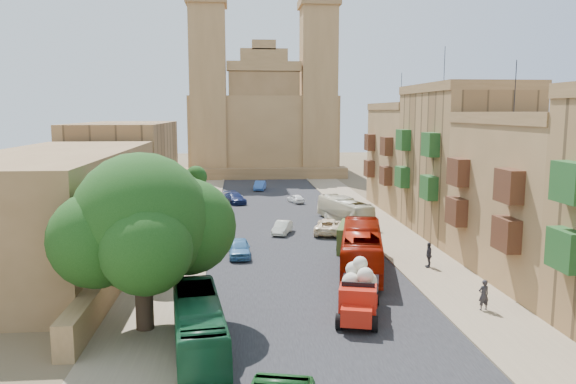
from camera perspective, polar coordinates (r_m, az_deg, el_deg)
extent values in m
plane|color=brown|center=(27.60, 4.97, -16.09)|extent=(260.00, 260.00, 0.00)
cube|color=black|center=(56.10, -0.36, -3.46)|extent=(14.00, 140.00, 0.01)
cube|color=#806D54|center=(57.64, 9.11, -3.25)|extent=(5.00, 140.00, 0.01)
cube|color=#806D54|center=(56.14, -10.09, -3.58)|extent=(5.00, 140.00, 0.01)
cube|color=#806D54|center=(57.08, 6.67, -3.26)|extent=(0.25, 140.00, 0.12)
cube|color=#806D54|center=(55.96, -7.54, -3.50)|extent=(0.25, 140.00, 0.12)
cube|color=#205122|center=(31.03, 26.36, -5.29)|extent=(0.90, 2.20, 2.00)
cube|color=#205122|center=(30.47, 26.76, 0.88)|extent=(0.90, 2.20, 2.00)
cube|color=olive|center=(41.66, 24.48, -0.95)|extent=(8.00, 14.00, 10.50)
cube|color=brown|center=(41.22, 24.95, 6.83)|extent=(8.20, 14.00, 0.80)
cylinder|color=black|center=(43.24, 22.09, 9.94)|extent=(0.06, 0.06, 3.60)
cube|color=#4B2919|center=(36.40, 21.27, -4.02)|extent=(0.90, 2.20, 2.00)
cube|color=#4B2919|center=(43.43, 16.72, -1.90)|extent=(0.90, 2.20, 2.00)
cube|color=#4B2919|center=(35.93, 21.52, 0.57)|extent=(0.90, 2.20, 2.00)
cube|color=#4B2919|center=(43.03, 16.88, 1.96)|extent=(0.90, 2.20, 2.00)
cube|color=olive|center=(54.03, 17.27, 2.69)|extent=(8.00, 14.00, 13.00)
cube|color=brown|center=(53.85, 17.59, 10.01)|extent=(8.20, 14.00, 0.80)
cylinder|color=black|center=(56.22, 15.61, 12.25)|extent=(0.06, 0.06, 3.60)
cube|color=#205122|center=(48.99, 14.11, 0.44)|extent=(0.90, 2.20, 2.00)
cube|color=#205122|center=(56.39, 11.51, 1.51)|extent=(0.90, 2.20, 2.00)
cube|color=#205122|center=(48.64, 14.26, 4.69)|extent=(0.90, 2.20, 2.00)
cube|color=#205122|center=(56.09, 11.62, 5.21)|extent=(0.90, 2.20, 2.00)
cube|color=olive|center=(67.20, 12.73, 3.22)|extent=(8.00, 14.00, 11.50)
cube|color=brown|center=(66.97, 12.90, 8.47)|extent=(8.20, 14.00, 0.80)
cylinder|color=black|center=(69.41, 11.44, 10.31)|extent=(0.06, 0.06, 3.60)
cube|color=#4B2919|center=(62.34, 9.89, 1.65)|extent=(0.90, 2.20, 2.00)
cube|color=#4B2919|center=(69.90, 8.24, 2.39)|extent=(0.90, 2.20, 2.00)
cube|color=#4B2919|center=(62.07, 9.96, 4.61)|extent=(0.90, 2.20, 2.00)
cube|color=#4B2919|center=(69.66, 8.30, 5.02)|extent=(0.90, 2.20, 2.00)
cube|color=olive|center=(46.65, -14.86, -5.01)|extent=(1.00, 40.00, 1.80)
cube|color=brown|center=(45.40, -22.30, -1.47)|extent=(10.00, 28.00, 8.40)
cube|color=olive|center=(70.36, -16.13, 2.70)|extent=(10.00, 22.00, 10.00)
cube|color=olive|center=(105.94, -2.64, 5.84)|extent=(26.00, 20.00, 14.00)
cube|color=brown|center=(95.93, -2.35, 1.94)|extent=(28.00, 4.00, 1.80)
cube|color=brown|center=(97.07, -2.43, 7.40)|extent=(12.00, 2.00, 16.00)
cube|color=olive|center=(97.36, -2.46, 12.64)|extent=(12.60, 2.40, 1.60)
cube|color=olive|center=(97.50, -2.47, 13.64)|extent=(8.00, 2.00, 2.40)
cube|color=olive|center=(97.69, -2.47, 14.69)|extent=(4.00, 2.00, 1.60)
cube|color=olive|center=(98.44, -8.10, 9.95)|extent=(6.00, 6.00, 29.00)
cube|color=brown|center=(100.07, -8.28, 18.63)|extent=(6.80, 6.80, 1.40)
cube|color=olive|center=(99.30, 3.09, 10.01)|extent=(6.00, 6.00, 29.00)
cube|color=brown|center=(100.92, 3.16, 18.61)|extent=(6.80, 6.80, 1.40)
cylinder|color=#35251A|center=(30.72, -14.40, -10.22)|extent=(0.93, 0.93, 3.54)
sphere|color=black|center=(29.71, -14.68, -2.87)|extent=(7.08, 7.08, 7.08)
sphere|color=black|center=(30.62, -10.16, -3.47)|extent=(5.21, 5.21, 5.21)
sphere|color=black|center=(29.48, -18.84, -4.61)|extent=(4.84, 4.84, 4.84)
sphere|color=black|center=(27.67, -14.23, -5.64)|extent=(4.47, 4.47, 4.47)
sphere|color=black|center=(31.76, -15.94, -0.85)|extent=(4.10, 4.10, 4.10)
cylinder|color=#35251A|center=(38.56, -13.19, -7.48)|extent=(0.44, 0.44, 2.13)
sphere|color=black|center=(38.04, -13.30, -4.36)|extent=(3.09, 3.09, 3.09)
cylinder|color=#35251A|center=(50.13, -11.28, -3.77)|extent=(0.44, 0.44, 2.18)
sphere|color=black|center=(49.72, -11.35, -1.29)|extent=(3.17, 3.17, 3.17)
cylinder|color=#35251A|center=(61.88, -10.10, -1.55)|extent=(0.44, 0.44, 2.00)
sphere|color=black|center=(61.57, -10.14, 0.30)|extent=(2.91, 2.91, 2.91)
cylinder|color=#35251A|center=(73.70, -9.30, 0.01)|extent=(0.44, 0.44, 1.96)
sphere|color=black|center=(73.44, -9.33, 1.54)|extent=(2.86, 2.86, 2.86)
cube|color=red|center=(32.80, 7.30, -9.94)|extent=(2.85, 3.78, 0.84)
cube|color=black|center=(32.66, 7.32, -9.16)|extent=(2.91, 3.83, 0.11)
cube|color=red|center=(30.74, 7.11, -11.01)|extent=(2.30, 2.04, 1.68)
cube|color=red|center=(29.81, 6.98, -12.39)|extent=(1.82, 1.49, 0.93)
cube|color=black|center=(30.53, 7.13, -9.85)|extent=(1.74, 0.55, 0.84)
cylinder|color=black|center=(30.29, 5.19, -12.96)|extent=(0.53, 0.90, 0.84)
cylinder|color=black|center=(30.21, 8.81, -13.09)|extent=(0.53, 0.90, 0.84)
cylinder|color=black|center=(34.14, 5.78, -10.50)|extent=(0.53, 0.90, 0.84)
cylinder|color=black|center=(34.07, 8.96, -10.60)|extent=(0.53, 0.90, 0.84)
sphere|color=beige|center=(32.08, 6.43, -9.03)|extent=(1.03, 1.03, 1.03)
sphere|color=beige|center=(32.31, 8.14, -8.94)|extent=(1.03, 1.03, 1.03)
sphere|color=beige|center=(33.12, 7.37, -8.49)|extent=(1.03, 1.03, 1.03)
sphere|color=beige|center=(32.55, 6.69, -7.84)|extent=(0.93, 0.93, 0.93)
sphere|color=beige|center=(31.64, 7.86, -8.42)|extent=(0.93, 0.93, 0.93)
sphere|color=beige|center=(32.24, 7.35, -7.23)|extent=(0.84, 0.84, 0.84)
cube|color=#3F5620|center=(46.87, 6.62, -4.54)|extent=(3.51, 5.49, 2.10)
cylinder|color=black|center=(45.38, 5.18, -5.76)|extent=(0.55, 0.90, 0.84)
cylinder|color=black|center=(45.24, 7.70, -5.85)|extent=(0.55, 0.90, 0.84)
cylinder|color=black|center=(48.80, 5.59, -4.77)|extent=(0.55, 0.90, 0.84)
cylinder|color=black|center=(48.67, 7.93, -4.85)|extent=(0.55, 0.90, 0.84)
imported|color=#185531|center=(27.72, -9.10, -13.14)|extent=(3.35, 9.53, 2.60)
imported|color=#971404|center=(40.54, 7.49, -5.77)|extent=(5.10, 11.82, 3.20)
imported|color=beige|center=(57.78, 5.78, -1.88)|extent=(4.51, 9.40, 2.55)
imported|color=#4583B7|center=(44.42, -4.95, -5.69)|extent=(1.76, 4.18, 1.41)
imported|color=silver|center=(52.41, -0.58, -3.64)|extent=(2.32, 3.81, 1.19)
imported|color=#FFE4BE|center=(52.69, 4.15, -3.47)|extent=(3.55, 5.50, 1.41)
imported|color=#14204F|center=(69.93, -5.42, -0.62)|extent=(3.24, 5.00, 1.35)
imported|color=white|center=(70.09, 0.79, -0.67)|extent=(2.24, 3.42, 1.08)
imported|color=#3968C5|center=(81.49, -2.88, 0.66)|extent=(2.04, 4.20, 1.33)
imported|color=#28262C|center=(34.55, 19.26, -9.85)|extent=(0.73, 0.55, 1.82)
imported|color=#34333A|center=(42.52, 14.11, -6.22)|extent=(0.58, 1.14, 1.87)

